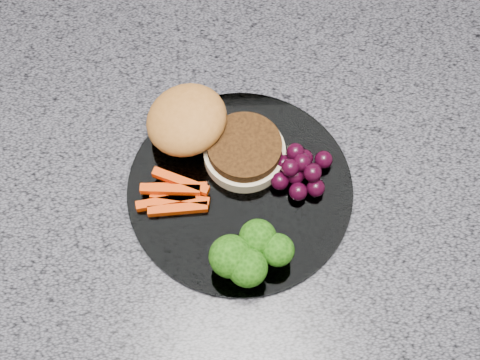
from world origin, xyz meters
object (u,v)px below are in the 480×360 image
(grape_bunch, at_px, (299,169))
(burger, at_px, (207,133))
(island_cabinet, at_px, (185,274))
(plate, at_px, (240,189))

(grape_bunch, bearing_deg, burger, 155.00)
(island_cabinet, xyz_separation_m, grape_bunch, (0.17, -0.04, 0.49))
(island_cabinet, distance_m, grape_bunch, 0.52)
(island_cabinet, relative_size, plate, 4.62)
(plate, relative_size, burger, 1.47)
(plate, xyz_separation_m, grape_bunch, (0.07, 0.01, 0.02))
(island_cabinet, relative_size, burger, 6.78)
(plate, height_order, grape_bunch, grape_bunch)
(island_cabinet, distance_m, burger, 0.50)
(burger, relative_size, grape_bunch, 2.29)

